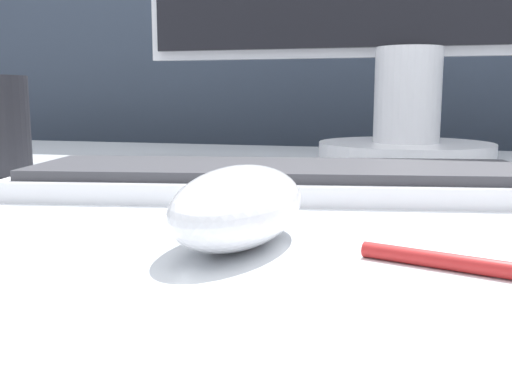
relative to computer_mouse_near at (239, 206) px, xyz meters
name	(u,v)px	position (x,y,z in m)	size (l,w,h in m)	color
partition_panel	(350,187)	(-0.02, 0.76, -0.10)	(5.00, 0.03, 1.37)	#333D4C
computer_mouse_near	(239,206)	(0.00, 0.00, 0.00)	(0.07, 0.13, 0.04)	white
keyboard	(271,179)	(-0.02, 0.18, -0.01)	(0.44, 0.21, 0.02)	white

